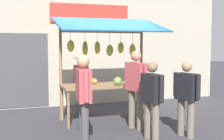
% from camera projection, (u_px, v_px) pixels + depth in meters
% --- Properties ---
extents(ground_plane, '(40.00, 40.00, 0.00)m').
position_uv_depth(ground_plane, '(108.00, 120.00, 7.47)').
color(ground_plane, '#38383D').
extents(street_backdrop, '(9.00, 0.30, 3.40)m').
position_uv_depth(street_backdrop, '(84.00, 49.00, 9.38)').
color(street_backdrop, '#B2A893').
rests_on(street_backdrop, ground).
extents(market_stall, '(2.50, 1.46, 2.50)m').
position_uv_depth(market_stall, '(107.00, 57.00, 7.37)').
color(market_stall, olive).
rests_on(market_stall, ground).
extents(vendor_with_sunhat, '(0.40, 0.66, 1.53)m').
position_uv_depth(vendor_with_sunhat, '(81.00, 81.00, 7.94)').
color(vendor_with_sunhat, '#4C4C51').
rests_on(vendor_with_sunhat, ground).
extents(shopper_with_shopping_bag, '(0.34, 0.64, 1.51)m').
position_uv_depth(shopper_with_shopping_bag, '(186.00, 94.00, 6.09)').
color(shopper_with_shopping_bag, '#726656').
rests_on(shopper_with_shopping_bag, ground).
extents(shopper_with_ponytail, '(0.35, 0.70, 1.71)m').
position_uv_depth(shopper_with_ponytail, '(136.00, 84.00, 6.62)').
color(shopper_with_ponytail, '#726656').
rests_on(shopper_with_ponytail, ground).
extents(shopper_in_grey_tee, '(0.30, 0.65, 1.52)m').
position_uv_depth(shopper_in_grey_tee, '(152.00, 96.00, 5.87)').
color(shopper_in_grey_tee, '#726656').
rests_on(shopper_in_grey_tee, ground).
extents(shopper_in_striped_shirt, '(0.26, 0.70, 1.66)m').
position_uv_depth(shopper_in_striped_shirt, '(84.00, 94.00, 5.49)').
color(shopper_in_striped_shirt, '#4C4C51').
rests_on(shopper_in_striped_shirt, ground).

